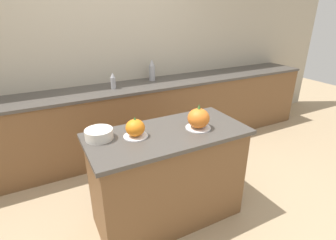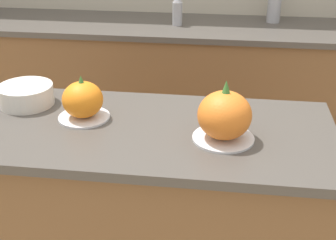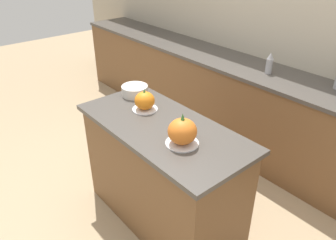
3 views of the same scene
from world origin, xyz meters
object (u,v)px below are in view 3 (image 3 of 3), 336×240
at_px(pumpkin_cake_right, 182,132).
at_px(mixing_bowl, 135,90).
at_px(pumpkin_cake_left, 145,101).
at_px(bottle_short, 269,64).

relative_size(pumpkin_cake_right, mixing_bowl, 1.00).
bearing_deg(pumpkin_cake_right, pumpkin_cake_left, 169.49).
bearing_deg(bottle_short, pumpkin_cake_right, -76.87).
bearing_deg(pumpkin_cake_right, bottle_short, 103.13).
xyz_separation_m(pumpkin_cake_left, bottle_short, (0.21, 1.29, 0.06)).
bearing_deg(bottle_short, mixing_bowl, -111.85).
height_order(pumpkin_cake_right, bottle_short, bottle_short).
height_order(pumpkin_cake_right, mixing_bowl, pumpkin_cake_right).
relative_size(pumpkin_cake_left, mixing_bowl, 0.90).
height_order(pumpkin_cake_left, pumpkin_cake_right, pumpkin_cake_right).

